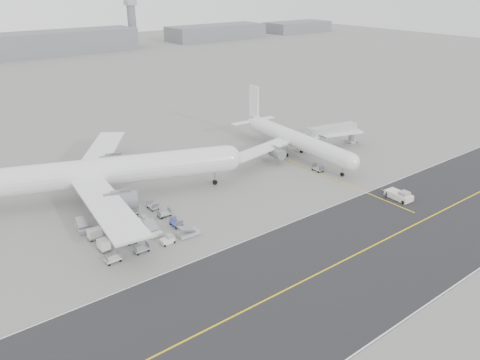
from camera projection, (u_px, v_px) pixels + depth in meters
ground at (261, 228)px, 93.10m from camera, size 700.00×700.00×0.00m
taxiway at (347, 259)px, 82.80m from camera, size 220.00×59.00×0.03m
horizon_buildings at (37, 55)px, 299.17m from camera, size 520.00×28.00×28.00m
control_tower at (132, 22)px, 335.39m from camera, size 7.00×7.00×31.25m
airliner_a at (103, 172)px, 103.07m from camera, size 61.28×60.20×22.10m
airliner_b at (295, 139)px, 129.44m from camera, size 45.72×46.34×15.98m
pushback_tug at (399, 195)px, 104.71m from camera, size 3.20×7.94×2.26m
jet_bridge at (332, 131)px, 136.38m from camera, size 17.44×6.31×6.50m
gse_cluster at (136, 232)px, 91.43m from camera, size 24.38×23.58×2.11m
stray_dolly at (318, 171)px, 120.33m from camera, size 1.84×2.90×1.76m
ground_crew_a at (386, 196)px, 104.65m from camera, size 0.73×0.59×1.76m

